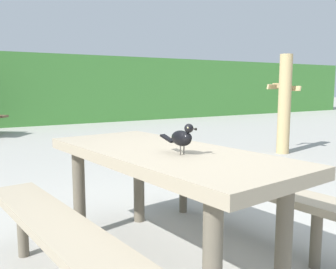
% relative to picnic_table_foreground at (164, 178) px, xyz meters
% --- Properties ---
extents(hedge_wall, '(28.00, 1.72, 2.03)m').
position_rel_picnic_table_foreground_xyz_m(hedge_wall, '(0.13, 9.50, 0.46)').
color(hedge_wall, '#428438').
rests_on(hedge_wall, ground).
extents(picnic_table_foreground, '(1.88, 1.90, 0.74)m').
position_rel_picnic_table_foreground_xyz_m(picnic_table_foreground, '(0.00, 0.00, 0.00)').
color(picnic_table_foreground, gray).
rests_on(picnic_table_foreground, ground).
extents(bird_grackle, '(0.10, 0.28, 0.18)m').
position_rel_picnic_table_foreground_xyz_m(bird_grackle, '(0.00, -0.20, 0.29)').
color(bird_grackle, black).
rests_on(bird_grackle, picnic_table_foreground).
extents(stalk_post_right_side, '(0.47, 0.45, 1.64)m').
position_rel_picnic_table_foreground_xyz_m(stalk_post_right_side, '(3.63, 2.27, 0.27)').
color(stalk_post_right_side, tan).
rests_on(stalk_post_right_side, ground).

